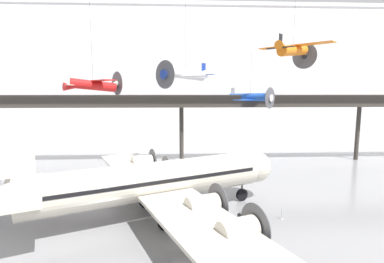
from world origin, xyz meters
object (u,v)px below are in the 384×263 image
object	(u,v)px
suspended_plane_orange_highwing	(293,50)
stanchion_barrier	(282,216)
suspended_plane_white_twin	(186,74)
suspended_plane_blue_trainer	(250,97)
suspended_plane_red_highwing	(93,85)
airliner_silver_main	(150,182)
info_sign_pedestal	(239,220)

from	to	relation	value
suspended_plane_orange_highwing	stanchion_barrier	xyz separation A→B (m)	(-2.55, -5.65, -15.80)
suspended_plane_orange_highwing	suspended_plane_white_twin	world-z (taller)	suspended_plane_orange_highwing
suspended_plane_blue_trainer	stanchion_barrier	world-z (taller)	suspended_plane_blue_trainer
suspended_plane_orange_highwing	stanchion_barrier	distance (m)	16.97
suspended_plane_red_highwing	suspended_plane_orange_highwing	size ratio (longest dim) A/B	1.33
suspended_plane_red_highwing	stanchion_barrier	world-z (taller)	suspended_plane_red_highwing
suspended_plane_white_twin	airliner_silver_main	bearing A→B (deg)	28.01
stanchion_barrier	info_sign_pedestal	world-z (taller)	info_sign_pedestal
suspended_plane_red_highwing	suspended_plane_orange_highwing	bearing A→B (deg)	-35.93
stanchion_barrier	info_sign_pedestal	size ratio (longest dim) A/B	0.87
stanchion_barrier	suspended_plane_orange_highwing	bearing A→B (deg)	65.67
suspended_plane_orange_highwing	suspended_plane_blue_trainer	xyz separation A→B (m)	(-0.84, 14.60, -5.29)
suspended_plane_blue_trainer	info_sign_pedestal	bearing A→B (deg)	-62.08
suspended_plane_orange_highwing	info_sign_pedestal	bearing A→B (deg)	-179.48
suspended_plane_red_highwing	suspended_plane_blue_trainer	size ratio (longest dim) A/B	0.84
suspended_plane_red_highwing	airliner_silver_main	bearing A→B (deg)	-74.54
suspended_plane_orange_highwing	suspended_plane_white_twin	xyz separation A→B (m)	(-11.13, 6.04, -2.21)
suspended_plane_orange_highwing	info_sign_pedestal	size ratio (longest dim) A/B	6.60
suspended_plane_red_highwing	suspended_plane_white_twin	xyz separation A→B (m)	(9.71, 6.20, 1.42)
suspended_plane_blue_trainer	suspended_plane_red_highwing	bearing A→B (deg)	-100.11
suspended_plane_white_twin	stanchion_barrier	size ratio (longest dim) A/B	9.57
suspended_plane_red_highwing	info_sign_pedestal	world-z (taller)	suspended_plane_red_highwing
info_sign_pedestal	airliner_silver_main	bearing A→B (deg)	148.82
airliner_silver_main	stanchion_barrier	xyz separation A→B (m)	(12.23, -0.72, -3.22)
suspended_plane_red_highwing	suspended_plane_white_twin	size ratio (longest dim) A/B	1.06
suspended_plane_blue_trainer	suspended_plane_white_twin	xyz separation A→B (m)	(-10.29, -8.57, 3.08)
suspended_plane_red_highwing	suspended_plane_white_twin	world-z (taller)	suspended_plane_white_twin
suspended_plane_red_highwing	suspended_plane_blue_trainer	bearing A→B (deg)	0.05
suspended_plane_red_highwing	suspended_plane_blue_trainer	distance (m)	24.92
suspended_plane_red_highwing	suspended_plane_blue_trainer	xyz separation A→B (m)	(20.00, 14.76, -1.65)
suspended_plane_orange_highwing	info_sign_pedestal	world-z (taller)	suspended_plane_orange_highwing
suspended_plane_orange_highwing	suspended_plane_blue_trainer	bearing A→B (deg)	49.02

